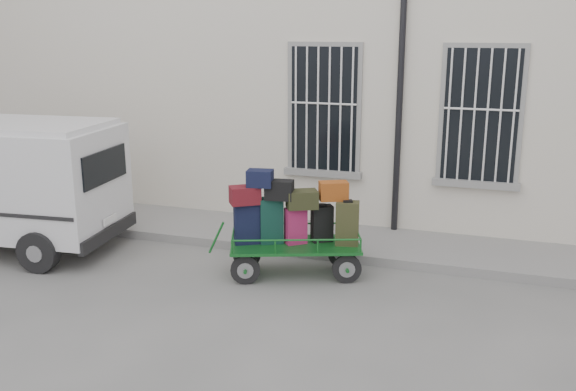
{
  "coord_description": "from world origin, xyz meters",
  "views": [
    {
      "loc": [
        2.61,
        -8.14,
        3.66
      ],
      "look_at": [
        -0.43,
        1.0,
        1.14
      ],
      "focal_mm": 40.0,
      "sensor_mm": 36.0,
      "label": 1
    }
  ],
  "objects": [
    {
      "name": "luggage_cart",
      "position": [
        -0.25,
        0.61,
        0.83
      ],
      "size": [
        2.3,
        1.49,
        1.65
      ],
      "rotation": [
        0.0,
        0.0,
        0.35
      ],
      "color": "black",
      "rests_on": "ground"
    },
    {
      "name": "sidewalk",
      "position": [
        0.0,
        2.2,
        0.07
      ],
      "size": [
        24.0,
        1.7,
        0.15
      ],
      "primitive_type": "cube",
      "color": "gray",
      "rests_on": "ground"
    },
    {
      "name": "building",
      "position": [
        0.0,
        5.5,
        3.0
      ],
      "size": [
        24.0,
        5.15,
        6.0
      ],
      "color": "beige",
      "rests_on": "ground"
    },
    {
      "name": "ground",
      "position": [
        0.0,
        0.0,
        0.0
      ],
      "size": [
        80.0,
        80.0,
        0.0
      ],
      "primitive_type": "plane",
      "color": "#5F605B",
      "rests_on": "ground"
    }
  ]
}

